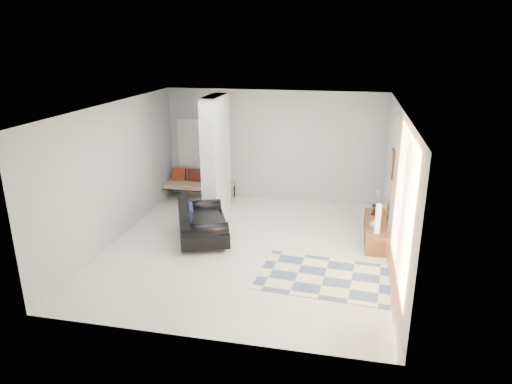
# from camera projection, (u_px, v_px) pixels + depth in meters

# --- Properties ---
(floor) EXTENTS (6.00, 6.00, 0.00)m
(floor) POSITION_uv_depth(u_px,v_px,m) (248.00, 247.00, 9.16)
(floor) COLOR silver
(floor) RESTS_ON ground
(ceiling) EXTENTS (6.00, 6.00, 0.00)m
(ceiling) POSITION_uv_depth(u_px,v_px,m) (247.00, 107.00, 8.26)
(ceiling) COLOR white
(ceiling) RESTS_ON wall_back
(wall_back) EXTENTS (6.00, 0.00, 6.00)m
(wall_back) POSITION_uv_depth(u_px,v_px,m) (274.00, 146.00, 11.49)
(wall_back) COLOR #AFB1B4
(wall_back) RESTS_ON ground
(wall_front) EXTENTS (6.00, 0.00, 6.00)m
(wall_front) POSITION_uv_depth(u_px,v_px,m) (196.00, 247.00, 5.93)
(wall_front) COLOR #AFB1B4
(wall_front) RESTS_ON ground
(wall_left) EXTENTS (0.00, 6.00, 6.00)m
(wall_left) POSITION_uv_depth(u_px,v_px,m) (115.00, 173.00, 9.24)
(wall_left) COLOR #AFB1B4
(wall_left) RESTS_ON ground
(wall_right) EXTENTS (0.00, 6.00, 6.00)m
(wall_right) POSITION_uv_depth(u_px,v_px,m) (396.00, 190.00, 8.18)
(wall_right) COLOR #AFB1B4
(wall_right) RESTS_ON ground
(partition_column) EXTENTS (0.35, 1.20, 2.80)m
(partition_column) POSITION_uv_depth(u_px,v_px,m) (216.00, 158.00, 10.41)
(partition_column) COLOR silver
(partition_column) RESTS_ON floor
(hallway_door) EXTENTS (0.85, 0.06, 2.04)m
(hallway_door) POSITION_uv_depth(u_px,v_px,m) (195.00, 157.00, 11.99)
(hallway_door) COLOR silver
(hallway_door) RESTS_ON floor
(curtain) EXTENTS (0.00, 2.55, 2.55)m
(curtain) POSITION_uv_depth(u_px,v_px,m) (397.00, 209.00, 7.11)
(curtain) COLOR #FF9643
(curtain) RESTS_ON wall_right
(wall_art) EXTENTS (0.04, 0.45, 0.55)m
(wall_art) POSITION_uv_depth(u_px,v_px,m) (392.00, 164.00, 8.94)
(wall_art) COLOR #34170E
(wall_art) RESTS_ON wall_right
(media_console) EXTENTS (0.45, 1.64, 0.80)m
(media_console) POSITION_uv_depth(u_px,v_px,m) (376.00, 231.00, 9.44)
(media_console) COLOR brown
(media_console) RESTS_ON floor
(loveseat) EXTENTS (1.48, 1.85, 0.76)m
(loveseat) POSITION_uv_depth(u_px,v_px,m) (199.00, 224.00, 9.41)
(loveseat) COLOR silver
(loveseat) RESTS_ON floor
(daybed) EXTENTS (1.79, 0.76, 0.77)m
(daybed) POSITION_uv_depth(u_px,v_px,m) (198.00, 183.00, 11.83)
(daybed) COLOR black
(daybed) RESTS_ON floor
(area_rug) EXTENTS (2.38, 1.68, 0.01)m
(area_rug) POSITION_uv_depth(u_px,v_px,m) (324.00, 277.00, 8.01)
(area_rug) COLOR beige
(area_rug) RESTS_ON floor
(cylinder_lamp) EXTENTS (0.11, 0.11, 0.59)m
(cylinder_lamp) POSITION_uv_depth(u_px,v_px,m) (378.00, 219.00, 8.75)
(cylinder_lamp) COLOR white
(cylinder_lamp) RESTS_ON media_console
(bronze_figurine) EXTENTS (0.14, 0.14, 0.25)m
(bronze_figurine) POSITION_uv_depth(u_px,v_px,m) (374.00, 209.00, 9.73)
(bronze_figurine) COLOR black
(bronze_figurine) RESTS_ON media_console
(vase) EXTENTS (0.20, 0.20, 0.20)m
(vase) POSITION_uv_depth(u_px,v_px,m) (375.00, 223.00, 9.06)
(vase) COLOR white
(vase) RESTS_ON media_console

